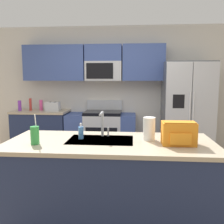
% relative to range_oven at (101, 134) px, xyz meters
% --- Properties ---
extents(ground_plane, '(9.00, 9.00, 0.00)m').
position_rel_range_oven_xyz_m(ground_plane, '(0.28, -1.80, -0.44)').
color(ground_plane, '#997A56').
rests_on(ground_plane, ground).
extents(kitchen_wall_unit, '(5.20, 0.43, 2.60)m').
position_rel_range_oven_xyz_m(kitchen_wall_unit, '(0.14, 0.28, 1.03)').
color(kitchen_wall_unit, beige).
rests_on(kitchen_wall_unit, ground).
extents(back_counter, '(1.09, 0.63, 0.90)m').
position_rel_range_oven_xyz_m(back_counter, '(-1.23, -0.00, 0.01)').
color(back_counter, '#1E2A4D').
rests_on(back_counter, ground).
extents(range_oven, '(1.36, 0.61, 1.10)m').
position_rel_range_oven_xyz_m(range_oven, '(0.00, 0.00, 0.00)').
color(range_oven, '#B7BABF').
rests_on(range_oven, ground).
extents(refrigerator, '(0.90, 0.76, 1.85)m').
position_rel_range_oven_xyz_m(refrigerator, '(1.65, -0.07, 0.48)').
color(refrigerator, '#4C4F54').
rests_on(refrigerator, ground).
extents(island_counter, '(2.13, 0.91, 0.90)m').
position_rel_range_oven_xyz_m(island_counter, '(0.39, -2.33, 0.01)').
color(island_counter, '#1E2A4D').
rests_on(island_counter, ground).
extents(toaster, '(0.28, 0.16, 0.18)m').
position_rel_range_oven_xyz_m(toaster, '(-0.97, -0.05, 0.55)').
color(toaster, '#B7BABF').
rests_on(toaster, back_counter).
extents(pepper_mill, '(0.05, 0.05, 0.25)m').
position_rel_range_oven_xyz_m(pepper_mill, '(-1.44, -0.00, 0.58)').
color(pepper_mill, '#B2332D').
rests_on(pepper_mill, back_counter).
extents(bottle_purple, '(0.07, 0.07, 0.21)m').
position_rel_range_oven_xyz_m(bottle_purple, '(-1.64, -0.06, 0.56)').
color(bottle_purple, purple).
rests_on(bottle_purple, back_counter).
extents(bottle_pink, '(0.07, 0.07, 0.21)m').
position_rel_range_oven_xyz_m(bottle_pink, '(-1.24, 0.05, 0.56)').
color(bottle_pink, '#EA4C93').
rests_on(bottle_pink, back_counter).
extents(sink_faucet, '(0.08, 0.21, 0.28)m').
position_rel_range_oven_xyz_m(sink_faucet, '(0.29, -2.14, 0.62)').
color(sink_faucet, '#B7BABF').
rests_on(sink_faucet, island_counter).
extents(drink_cup_green, '(0.08, 0.08, 0.30)m').
position_rel_range_oven_xyz_m(drink_cup_green, '(-0.33, -2.51, 0.55)').
color(drink_cup_green, green).
rests_on(drink_cup_green, island_counter).
extents(soap_dispenser, '(0.06, 0.06, 0.17)m').
position_rel_range_oven_xyz_m(soap_dispenser, '(0.07, -2.25, 0.53)').
color(soap_dispenser, '#4C8CD8').
rests_on(soap_dispenser, island_counter).
extents(paper_towel_roll, '(0.12, 0.12, 0.24)m').
position_rel_range_oven_xyz_m(paper_towel_roll, '(0.79, -2.24, 0.58)').
color(paper_towel_roll, white).
rests_on(paper_towel_roll, island_counter).
extents(backpack, '(0.32, 0.22, 0.23)m').
position_rel_range_oven_xyz_m(backpack, '(1.07, -2.40, 0.57)').
color(backpack, orange).
rests_on(backpack, island_counter).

